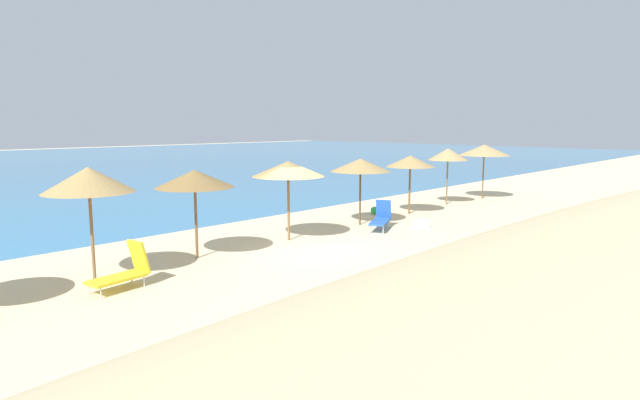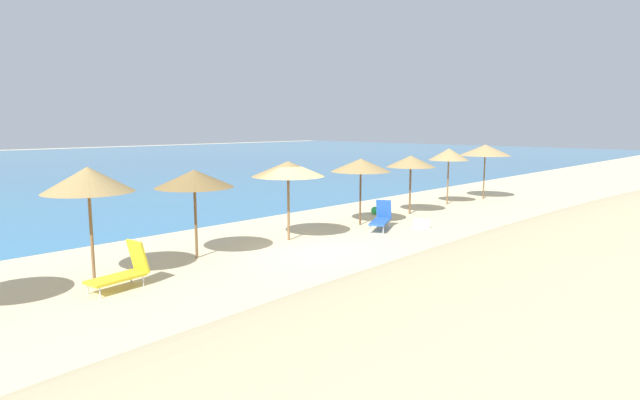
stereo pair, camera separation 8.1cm
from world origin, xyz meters
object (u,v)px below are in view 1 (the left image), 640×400
beach_umbrella_7 (448,154)px  beach_umbrella_3 (195,179)px  beach_umbrella_8 (484,150)px  beach_umbrella_2 (89,180)px  lounge_chair_2 (381,218)px  beach_umbrella_6 (410,161)px  beach_ball (374,210)px  cooler_box (422,224)px  lounge_chair_1 (124,271)px  beach_umbrella_5 (360,165)px  beach_umbrella_4 (288,169)px

beach_umbrella_7 → beach_umbrella_3: bearing=-179.7°
beach_umbrella_7 → beach_umbrella_8: size_ratio=0.96×
beach_umbrella_2 → lounge_chair_2: (10.18, -1.24, -2.11)m
beach_umbrella_6 → beach_ball: bearing=139.0°
beach_umbrella_3 → beach_umbrella_7: beach_umbrella_7 is taller
beach_umbrella_2 → cooler_box: (11.47, -2.19, -2.38)m
beach_umbrella_2 → beach_umbrella_6: (13.78, -0.07, -0.25)m
lounge_chair_1 → beach_umbrella_5: bearing=-91.8°
beach_umbrella_4 → beach_umbrella_7: 10.84m
beach_umbrella_3 → beach_umbrella_5: size_ratio=1.00×
beach_umbrella_6 → lounge_chair_1: bearing=-175.6°
beach_umbrella_5 → beach_umbrella_7: 7.06m
beach_umbrella_3 → lounge_chair_2: size_ratio=1.54×
beach_umbrella_4 → beach_umbrella_2: bearing=179.0°
beach_umbrella_4 → beach_umbrella_6: (7.24, 0.04, -0.12)m
beach_umbrella_2 → beach_umbrella_5: 10.32m
beach_umbrella_5 → beach_umbrella_8: bearing=-0.4°
beach_umbrella_8 → beach_umbrella_5: bearing=179.6°
beach_umbrella_7 → lounge_chair_2: size_ratio=1.63×
beach_umbrella_8 → lounge_chair_2: (-10.25, -1.05, -2.13)m
cooler_box → beach_umbrella_5: bearing=119.0°
beach_umbrella_4 → beach_umbrella_5: bearing=-0.1°
beach_umbrella_2 → lounge_chair_2: beach_umbrella_2 is taller
beach_umbrella_7 → cooler_box: (-5.90, -2.36, -2.28)m
beach_umbrella_3 → beach_umbrella_6: (10.72, -0.17, -0.04)m
beach_umbrella_2 → beach_umbrella_5: bearing=-0.6°
beach_umbrella_3 → beach_umbrella_5: beach_umbrella_3 is taller
beach_umbrella_4 → beach_ball: beach_umbrella_4 is taller
beach_umbrella_5 → cooler_box: beach_umbrella_5 is taller
beach_umbrella_2 → beach_ball: beach_umbrella_2 is taller
beach_umbrella_5 → beach_ball: size_ratio=7.59×
beach_umbrella_2 → beach_umbrella_4: bearing=-1.0°
beach_umbrella_4 → cooler_box: 5.81m
beach_umbrella_7 → cooler_box: bearing=-158.2°
beach_umbrella_7 → beach_ball: (-4.75, 0.77, -2.27)m
beach_umbrella_7 → lounge_chair_1: (-17.12, -1.28, -2.01)m
beach_umbrella_6 → beach_umbrella_7: size_ratio=0.93×
beach_umbrella_8 → beach_umbrella_3: bearing=179.0°
beach_umbrella_7 → cooler_box: 6.75m
beach_umbrella_4 → beach_umbrella_8: (13.89, -0.08, 0.14)m
beach_umbrella_4 → beach_umbrella_7: bearing=1.5°
beach_umbrella_8 → lounge_chair_1: (-20.18, -0.92, -2.13)m
beach_umbrella_2 → lounge_chair_2: 10.47m
beach_umbrella_8 → beach_ball: (-7.81, 1.13, -2.39)m
beach_umbrella_5 → lounge_chair_1: beach_umbrella_5 is taller
beach_umbrella_4 → lounge_chair_2: (3.64, -1.13, -1.99)m
beach_umbrella_3 → beach_umbrella_4: 3.49m
beach_umbrella_2 → beach_umbrella_3: size_ratio=1.10×
beach_umbrella_3 → cooler_box: beach_umbrella_3 is taller
beach_umbrella_2 → beach_ball: bearing=4.3°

